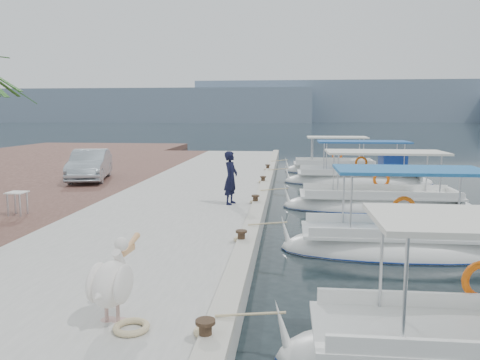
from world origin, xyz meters
name	(u,v)px	position (x,y,z in m)	size (l,w,h in m)	color
ground	(263,229)	(0.00, 0.00, 0.00)	(400.00, 400.00, 0.00)	black
concrete_quay	(199,193)	(-3.00, 5.00, 0.25)	(6.00, 40.00, 0.50)	#A5A49F
quay_curb	(264,187)	(-0.22, 5.00, 0.56)	(0.44, 40.00, 0.12)	#AFAB9B
cobblestone_strip	(87,191)	(-8.00, 5.00, 0.25)	(4.00, 40.00, 0.50)	#4D2E28
distant_hills	(353,105)	(29.61, 201.49, 7.61)	(330.00, 60.00, 18.00)	slate
fishing_caique_b	(400,248)	(3.72, -2.18, 0.13)	(6.27, 2.16, 2.83)	white
fishing_caique_c	(378,206)	(4.23, 3.62, 0.12)	(7.29, 2.29, 2.83)	white
fishing_caique_d	(360,180)	(4.57, 10.40, 0.19)	(7.74, 2.24, 2.83)	white
fishing_caique_e	(334,170)	(3.64, 15.12, 0.13)	(6.10, 2.21, 2.83)	white
mooring_bollards	(255,199)	(-0.35, 1.50, 0.69)	(0.28, 20.28, 0.33)	black
pelican	(112,281)	(-1.87, -7.95, 1.12)	(0.58, 1.54, 1.20)	tan
fisherman	(231,178)	(-1.21, 1.47, 1.43)	(0.67, 0.44, 1.85)	black
parked_car	(90,165)	(-8.59, 6.72, 1.22)	(1.53, 4.40, 1.45)	#A2AFB9
folding_table	(17,199)	(-7.59, -1.00, 1.02)	(0.55, 0.55, 0.73)	silver
rope_coil	(131,327)	(-1.49, -8.26, 0.55)	(0.54, 0.54, 0.10)	#C6B284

